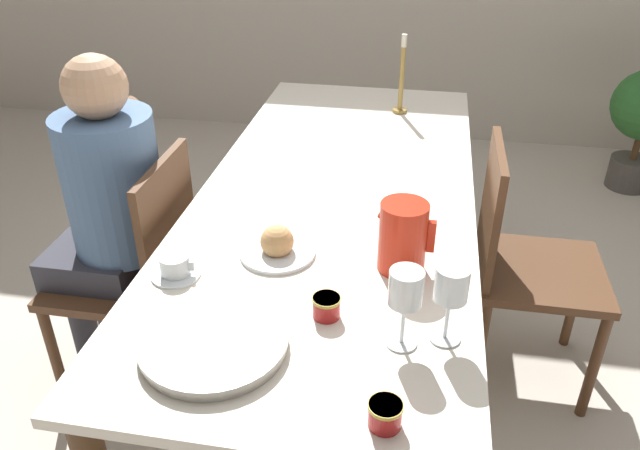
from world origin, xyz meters
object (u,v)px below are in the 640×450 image
object	(u,v)px
person_seated	(108,204)
bread_plate	(277,246)
serving_tray	(214,343)
teacup_near_person	(175,267)
jam_jar_amber	(326,306)
candlestick_tall	(401,83)
wine_glass_water	(451,287)
red_pitcher	(403,236)
wine_glass_juice	(406,292)
chair_person_side	(139,271)
jam_jar_red	(385,413)
chair_opposite	(522,261)

from	to	relation	value
person_seated	bread_plate	distance (m)	0.65
person_seated	serving_tray	size ratio (longest dim) A/B	3.61
teacup_near_person	jam_jar_amber	world-z (taller)	teacup_near_person
teacup_near_person	candlestick_tall	bearing A→B (deg)	69.37
wine_glass_water	jam_jar_amber	world-z (taller)	wine_glass_water
wine_glass_water	jam_jar_amber	distance (m)	0.30
red_pitcher	candlestick_tall	world-z (taller)	candlestick_tall
wine_glass_water	wine_glass_juice	xyz separation A→B (m)	(-0.10, -0.03, -0.00)
chair_person_side	wine_glass_juice	world-z (taller)	wine_glass_juice
teacup_near_person	chair_person_side	bearing A→B (deg)	131.55
serving_tray	bread_plate	world-z (taller)	bread_plate
red_pitcher	jam_jar_amber	bearing A→B (deg)	-124.15
person_seated	serving_tray	world-z (taller)	person_seated
wine_glass_water	jam_jar_red	size ratio (longest dim) A/B	2.84
red_pitcher	wine_glass_water	distance (m)	0.29
wine_glass_juice	teacup_near_person	bearing A→B (deg)	164.85
person_seated	chair_person_side	bearing A→B (deg)	-110.76
person_seated	red_pitcher	size ratio (longest dim) A/B	6.25
chair_opposite	person_seated	world-z (taller)	person_seated
wine_glass_juice	serving_tray	distance (m)	0.43
jam_jar_red	teacup_near_person	bearing A→B (deg)	145.32
jam_jar_amber	wine_glass_water	bearing A→B (deg)	-6.46
red_pitcher	jam_jar_red	world-z (taller)	red_pitcher
chair_person_side	chair_opposite	distance (m)	1.29
candlestick_tall	wine_glass_juice	bearing A→B (deg)	-85.93
teacup_near_person	serving_tray	xyz separation A→B (m)	(0.19, -0.25, -0.01)
chair_person_side	person_seated	xyz separation A→B (m)	(-0.08, 0.03, 0.23)
serving_tray	jam_jar_amber	bearing A→B (deg)	34.14
wine_glass_water	jam_jar_amber	xyz separation A→B (m)	(-0.28, 0.03, -0.11)
wine_glass_water	serving_tray	size ratio (longest dim) A/B	0.58
person_seated	red_pitcher	distance (m)	0.98
serving_tray	bread_plate	distance (m)	0.39
chair_opposite	serving_tray	size ratio (longest dim) A/B	2.68
wine_glass_water	candlestick_tall	size ratio (longest dim) A/B	0.59
jam_jar_amber	jam_jar_red	size ratio (longest dim) A/B	1.00
teacup_near_person	candlestick_tall	xyz separation A→B (m)	(0.49, 1.30, 0.10)
person_seated	serving_tray	distance (m)	0.83
teacup_near_person	serving_tray	distance (m)	0.31
jam_jar_amber	jam_jar_red	xyz separation A→B (m)	(0.16, -0.30, 0.00)
person_seated	jam_jar_amber	world-z (taller)	person_seated
chair_person_side	person_seated	size ratio (longest dim) A/B	0.74
chair_opposite	jam_jar_amber	xyz separation A→B (m)	(-0.55, -0.71, 0.28)
person_seated	wine_glass_juice	size ratio (longest dim) A/B	6.14
chair_person_side	serving_tray	size ratio (longest dim) A/B	2.68
person_seated	red_pitcher	xyz separation A→B (m)	(0.95, -0.22, 0.12)
person_seated	wine_glass_juice	distance (m)	1.11
serving_tray	candlestick_tall	distance (m)	1.58
person_seated	teacup_near_person	world-z (taller)	person_seated
bread_plate	candlestick_tall	size ratio (longest dim) A/B	0.64
red_pitcher	wine_glass_juice	bearing A→B (deg)	-85.77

